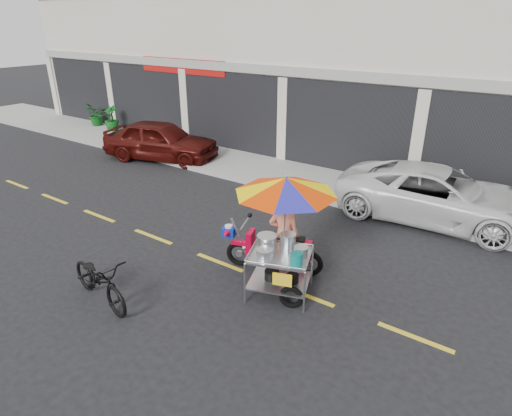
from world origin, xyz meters
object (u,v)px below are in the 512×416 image
Objects in this scene: white_pickup at (437,195)px; food_vendor_rig at (283,216)px; maroon_sedan at (161,140)px; near_bicycle at (99,280)px.

white_pickup is 4.98m from food_vendor_rig.
food_vendor_rig reaches higher than maroon_sedan.
maroon_sedan is at bearing 48.21° from near_bicycle.
maroon_sedan is at bearing 87.79° from white_pickup.
food_vendor_rig is (7.70, -4.30, 0.75)m from maroon_sedan.
food_vendor_rig is at bearing -135.80° from maroon_sedan.
white_pickup is at bearing -104.51° from maroon_sedan.
near_bicycle is at bearing 146.00° from white_pickup.
food_vendor_rig reaches higher than white_pickup.
food_vendor_rig reaches higher than near_bicycle.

